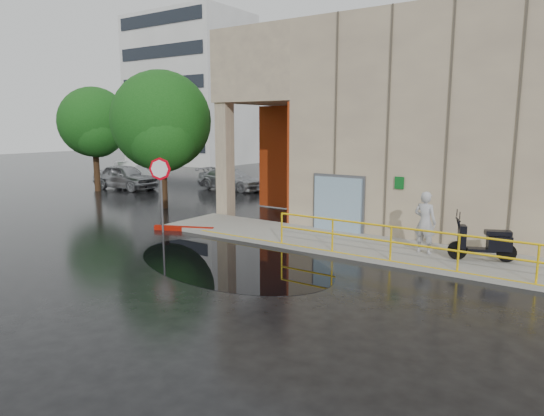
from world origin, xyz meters
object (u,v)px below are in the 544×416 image
at_px(car_b, 131,174).
at_px(car_a, 125,177).
at_px(stop_sign, 160,179).
at_px(car_c, 231,179).
at_px(tree_far, 95,125).
at_px(person, 425,222).
at_px(scooter, 484,233).
at_px(tree_near, 161,125).
at_px(red_curb, 184,229).

bearing_deg(car_b, car_a, -113.15).
bearing_deg(stop_sign, car_a, 145.23).
bearing_deg(car_c, tree_far, 129.11).
relative_size(person, stop_sign, 0.67).
distance_m(stop_sign, car_b, 15.18).
height_order(scooter, tree_far, tree_far).
xyz_separation_m(person, car_a, (-20.64, 5.45, -0.33)).
height_order(car_b, tree_far, tree_far).
relative_size(stop_sign, car_b, 0.58).
xyz_separation_m(person, tree_near, (-13.20, 1.71, 2.94)).
bearing_deg(person, tree_near, 2.33).
relative_size(car_a, tree_far, 0.73).
xyz_separation_m(car_c, tree_near, (1.65, -7.25, 3.38)).
xyz_separation_m(person, scooter, (1.69, 0.08, -0.12)).
bearing_deg(person, car_a, -5.07).
bearing_deg(car_c, tree_near, -166.84).
bearing_deg(scooter, car_a, 143.76).
relative_size(scooter, stop_sign, 0.68).
distance_m(red_curb, car_c, 11.99).
bearing_deg(car_b, scooter, -76.79).
relative_size(scooter, car_a, 0.42).
bearing_deg(car_a, car_c, -60.02).
height_order(car_b, car_c, car_b).
bearing_deg(tree_far, car_c, 38.79).
distance_m(car_c, tree_far, 8.84).
distance_m(person, car_c, 17.35).
bearing_deg(car_b, stop_sign, -96.46).
relative_size(stop_sign, car_c, 0.62).
bearing_deg(car_b, car_c, -42.99).
bearing_deg(tree_far, car_a, 70.29).
bearing_deg(person, car_c, -21.38).
relative_size(stop_sign, tree_near, 0.43).
bearing_deg(person, stop_sign, 22.06).
height_order(scooter, car_a, scooter).
relative_size(car_c, tree_far, 0.73).
height_order(stop_sign, red_curb, stop_sign).
distance_m(red_curb, car_b, 15.20).
bearing_deg(scooter, tree_far, 147.96).
relative_size(person, scooter, 1.00).
xyz_separation_m(car_a, tree_far, (-0.58, -1.61, 3.26)).
xyz_separation_m(scooter, car_a, (-22.33, 5.37, -0.20)).
distance_m(scooter, car_a, 22.96).
xyz_separation_m(person, car_c, (-14.85, 8.96, -0.44)).
xyz_separation_m(person, car_b, (-21.66, 6.77, -0.30)).
distance_m(red_curb, car_a, 13.65).
height_order(stop_sign, tree_far, tree_far).
xyz_separation_m(red_curb, tree_far, (-12.35, 5.25, 3.95)).
bearing_deg(red_curb, car_c, 119.99).
relative_size(scooter, tree_near, 0.29).
distance_m(person, tree_far, 21.76).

